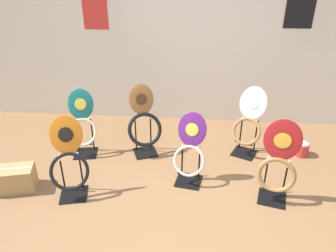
{
  "coord_description": "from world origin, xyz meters",
  "views": [
    {
      "loc": [
        0.1,
        -2.28,
        2.3
      ],
      "look_at": [
        -0.18,
        0.99,
        0.55
      ],
      "focal_mm": 35.0,
      "sensor_mm": 36.0,
      "label": 1
    }
  ],
  "objects_px": {
    "toilet_seat_display_white_plain": "(248,125)",
    "toilet_seat_display_teal_sax": "(82,124)",
    "toilet_seat_display_purple_note": "(190,151)",
    "paint_can": "(302,149)",
    "storage_box": "(12,179)",
    "toilet_seat_display_woodgrain": "(144,124)",
    "toilet_seat_display_crimson_swirl": "(278,165)",
    "toilet_seat_display_orange_sun": "(69,161)"
  },
  "relations": [
    {
      "from": "toilet_seat_display_purple_note",
      "to": "paint_can",
      "type": "xyz_separation_m",
      "value": [
        1.41,
        0.64,
        -0.29
      ]
    },
    {
      "from": "toilet_seat_display_orange_sun",
      "to": "toilet_seat_display_crimson_swirl",
      "type": "bearing_deg",
      "value": 2.51
    },
    {
      "from": "toilet_seat_display_purple_note",
      "to": "toilet_seat_display_crimson_swirl",
      "type": "relative_size",
      "value": 0.87
    },
    {
      "from": "toilet_seat_display_teal_sax",
      "to": "toilet_seat_display_orange_sun",
      "type": "height_order",
      "value": "toilet_seat_display_orange_sun"
    },
    {
      "from": "toilet_seat_display_woodgrain",
      "to": "toilet_seat_display_white_plain",
      "type": "bearing_deg",
      "value": 4.75
    },
    {
      "from": "toilet_seat_display_purple_note",
      "to": "toilet_seat_display_crimson_swirl",
      "type": "distance_m",
      "value": 0.92
    },
    {
      "from": "toilet_seat_display_white_plain",
      "to": "paint_can",
      "type": "xyz_separation_m",
      "value": [
        0.71,
        -0.0,
        -0.31
      ]
    },
    {
      "from": "paint_can",
      "to": "toilet_seat_display_teal_sax",
      "type": "bearing_deg",
      "value": -176.23
    },
    {
      "from": "toilet_seat_display_purple_note",
      "to": "paint_can",
      "type": "bearing_deg",
      "value": 24.47
    },
    {
      "from": "toilet_seat_display_purple_note",
      "to": "toilet_seat_display_white_plain",
      "type": "bearing_deg",
      "value": 42.39
    },
    {
      "from": "paint_can",
      "to": "toilet_seat_display_orange_sun",
      "type": "bearing_deg",
      "value": -159.44
    },
    {
      "from": "toilet_seat_display_purple_note",
      "to": "paint_can",
      "type": "distance_m",
      "value": 1.58
    },
    {
      "from": "toilet_seat_display_crimson_swirl",
      "to": "paint_can",
      "type": "relative_size",
      "value": 5.24
    },
    {
      "from": "paint_can",
      "to": "storage_box",
      "type": "relative_size",
      "value": 0.34
    },
    {
      "from": "toilet_seat_display_woodgrain",
      "to": "toilet_seat_display_purple_note",
      "type": "distance_m",
      "value": 0.8
    },
    {
      "from": "toilet_seat_display_teal_sax",
      "to": "toilet_seat_display_woodgrain",
      "type": "bearing_deg",
      "value": 5.69
    },
    {
      "from": "toilet_seat_display_teal_sax",
      "to": "toilet_seat_display_woodgrain",
      "type": "xyz_separation_m",
      "value": [
        0.76,
        0.08,
        0.0
      ]
    },
    {
      "from": "toilet_seat_display_teal_sax",
      "to": "paint_can",
      "type": "relative_size",
      "value": 4.76
    },
    {
      "from": "paint_can",
      "to": "storage_box",
      "type": "bearing_deg",
      "value": -163.74
    },
    {
      "from": "toilet_seat_display_white_plain",
      "to": "toilet_seat_display_teal_sax",
      "type": "xyz_separation_m",
      "value": [
        -2.05,
        -0.18,
        0.02
      ]
    },
    {
      "from": "toilet_seat_display_woodgrain",
      "to": "toilet_seat_display_crimson_swirl",
      "type": "bearing_deg",
      "value": -28.37
    },
    {
      "from": "toilet_seat_display_woodgrain",
      "to": "toilet_seat_display_purple_note",
      "type": "height_order",
      "value": "toilet_seat_display_woodgrain"
    },
    {
      "from": "toilet_seat_display_purple_note",
      "to": "toilet_seat_display_crimson_swirl",
      "type": "bearing_deg",
      "value": -16.23
    },
    {
      "from": "toilet_seat_display_white_plain",
      "to": "toilet_seat_display_teal_sax",
      "type": "relative_size",
      "value": 1.01
    },
    {
      "from": "toilet_seat_display_orange_sun",
      "to": "storage_box",
      "type": "relative_size",
      "value": 1.69
    },
    {
      "from": "toilet_seat_display_woodgrain",
      "to": "paint_can",
      "type": "distance_m",
      "value": 2.03
    },
    {
      "from": "toilet_seat_display_woodgrain",
      "to": "toilet_seat_display_crimson_swirl",
      "type": "xyz_separation_m",
      "value": [
        1.47,
        -0.79,
        0.01
      ]
    },
    {
      "from": "paint_can",
      "to": "toilet_seat_display_crimson_swirl",
      "type": "bearing_deg",
      "value": -120.63
    },
    {
      "from": "toilet_seat_display_purple_note",
      "to": "toilet_seat_display_crimson_swirl",
      "type": "xyz_separation_m",
      "value": [
        0.88,
        -0.26,
        0.05
      ]
    },
    {
      "from": "paint_can",
      "to": "toilet_seat_display_purple_note",
      "type": "bearing_deg",
      "value": -155.53
    },
    {
      "from": "toilet_seat_display_white_plain",
      "to": "toilet_seat_display_woodgrain",
      "type": "bearing_deg",
      "value": -175.25
    },
    {
      "from": "storage_box",
      "to": "paint_can",
      "type": "bearing_deg",
      "value": 16.26
    },
    {
      "from": "toilet_seat_display_woodgrain",
      "to": "storage_box",
      "type": "xyz_separation_m",
      "value": [
        -1.32,
        -0.86,
        -0.29
      ]
    },
    {
      "from": "paint_can",
      "to": "storage_box",
      "type": "height_order",
      "value": "storage_box"
    },
    {
      "from": "toilet_seat_display_teal_sax",
      "to": "storage_box",
      "type": "height_order",
      "value": "toilet_seat_display_teal_sax"
    },
    {
      "from": "toilet_seat_display_teal_sax",
      "to": "toilet_seat_display_crimson_swirl",
      "type": "height_order",
      "value": "toilet_seat_display_crimson_swirl"
    },
    {
      "from": "toilet_seat_display_teal_sax",
      "to": "toilet_seat_display_crimson_swirl",
      "type": "relative_size",
      "value": 0.91
    },
    {
      "from": "toilet_seat_display_white_plain",
      "to": "paint_can",
      "type": "relative_size",
      "value": 4.82
    },
    {
      "from": "toilet_seat_display_white_plain",
      "to": "toilet_seat_display_purple_note",
      "type": "xyz_separation_m",
      "value": [
        -0.7,
        -0.64,
        -0.01
      ]
    },
    {
      "from": "toilet_seat_display_white_plain",
      "to": "paint_can",
      "type": "bearing_deg",
      "value": -0.13
    },
    {
      "from": "toilet_seat_display_white_plain",
      "to": "toilet_seat_display_woodgrain",
      "type": "relative_size",
      "value": 0.96
    },
    {
      "from": "toilet_seat_display_white_plain",
      "to": "paint_can",
      "type": "height_order",
      "value": "toilet_seat_display_white_plain"
    }
  ]
}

